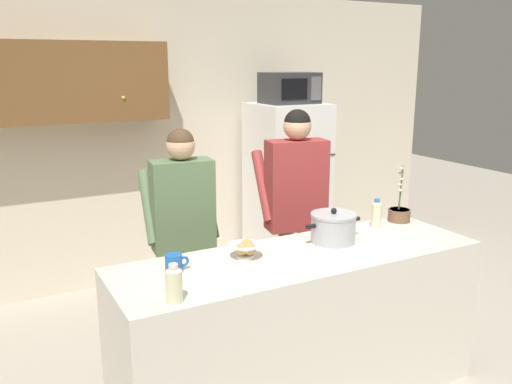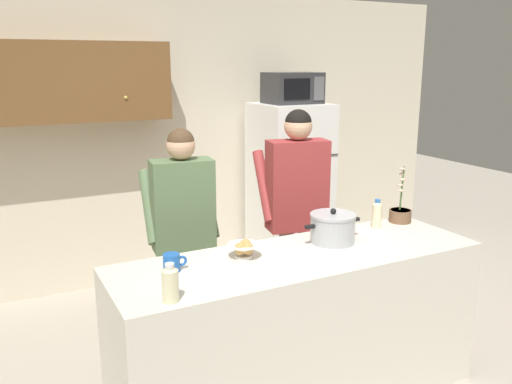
% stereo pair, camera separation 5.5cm
% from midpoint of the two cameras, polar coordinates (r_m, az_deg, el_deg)
% --- Properties ---
extents(back_wall_unit, '(6.00, 0.48, 2.60)m').
position_cam_midpoint_polar(back_wall_unit, '(4.93, -12.32, 6.52)').
color(back_wall_unit, beige).
rests_on(back_wall_unit, ground).
extents(kitchen_island, '(2.18, 0.68, 0.92)m').
position_cam_midpoint_polar(kitchen_island, '(3.30, 4.16, -14.11)').
color(kitchen_island, silver).
rests_on(kitchen_island, ground).
extents(refrigerator, '(0.64, 0.68, 1.62)m').
position_cam_midpoint_polar(refrigerator, '(5.18, 2.99, 0.39)').
color(refrigerator, white).
rests_on(refrigerator, ground).
extents(microwave, '(0.48, 0.37, 0.28)m').
position_cam_midpoint_polar(microwave, '(5.03, 3.25, 10.92)').
color(microwave, '#2D2D30').
rests_on(microwave, refrigerator).
extents(person_near_pot, '(0.52, 0.45, 1.58)m').
position_cam_midpoint_polar(person_near_pot, '(3.60, -8.20, -2.86)').
color(person_near_pot, '#726656').
rests_on(person_near_pot, ground).
extents(person_by_sink, '(0.57, 0.49, 1.67)m').
position_cam_midpoint_polar(person_by_sink, '(3.88, 3.80, -0.50)').
color(person_by_sink, '#726656').
rests_on(person_by_sink, ground).
extents(cooking_pot, '(0.39, 0.28, 0.21)m').
position_cam_midpoint_polar(cooking_pot, '(3.32, 7.70, -3.75)').
color(cooking_pot, '#ADAFB5').
rests_on(cooking_pot, kitchen_island).
extents(coffee_mug, '(0.13, 0.09, 0.10)m').
position_cam_midpoint_polar(coffee_mug, '(2.88, -9.19, -7.43)').
color(coffee_mug, '#1E59B2').
rests_on(coffee_mug, kitchen_island).
extents(bread_bowl, '(0.19, 0.19, 0.10)m').
position_cam_midpoint_polar(bread_bowl, '(3.03, -1.66, -6.08)').
color(bread_bowl, white).
rests_on(bread_bowl, kitchen_island).
extents(bottle_near_edge, '(0.06, 0.06, 0.20)m').
position_cam_midpoint_polar(bottle_near_edge, '(3.65, 12.19, -2.24)').
color(bottle_near_edge, beige).
rests_on(bottle_near_edge, kitchen_island).
extents(bottle_mid_counter, '(0.08, 0.08, 0.19)m').
position_cam_midpoint_polar(bottle_mid_counter, '(2.52, -9.30, -9.53)').
color(bottle_mid_counter, beige).
rests_on(bottle_mid_counter, kitchen_island).
extents(potted_orchid, '(0.15, 0.15, 0.39)m').
position_cam_midpoint_polar(potted_orchid, '(3.83, 14.51, -2.08)').
color(potted_orchid, brown).
rests_on(potted_orchid, kitchen_island).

